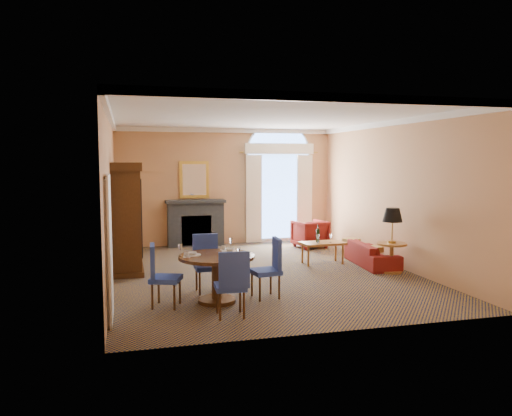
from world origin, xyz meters
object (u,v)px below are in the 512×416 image
object	(u,v)px
dining_table	(217,268)
side_table	(392,232)
armoire	(126,220)
sofa	(372,254)
armchair	(310,234)
coffee_table	(322,244)

from	to	relation	value
dining_table	side_table	bearing A→B (deg)	17.69
armoire	dining_table	distance (m)	3.03
side_table	sofa	bearing A→B (deg)	93.80
armchair	armoire	bearing A→B (deg)	10.96
armoire	sofa	bearing A→B (deg)	-6.83
armoire	dining_table	xyz separation A→B (m)	(1.42, -2.63, -0.53)
armchair	side_table	world-z (taller)	side_table
armoire	coffee_table	world-z (taller)	armoire
armchair	side_table	bearing A→B (deg)	89.74
armchair	coffee_table	size ratio (longest dim) A/B	0.81
armoire	sofa	xyz separation A→B (m)	(5.27, -0.63, -0.85)
armoire	coffee_table	size ratio (longest dim) A/B	2.28
side_table	armoire	bearing A→B (deg)	165.42
armchair	side_table	xyz separation A→B (m)	(0.58, -3.23, 0.49)
armoire	side_table	distance (m)	5.50
dining_table	coffee_table	size ratio (longest dim) A/B	1.24
armoire	sofa	distance (m)	5.38
side_table	armchair	bearing A→B (deg)	100.09
sofa	side_table	size ratio (longest dim) A/B	1.30
coffee_table	sofa	bearing A→B (deg)	-27.29
armoire	armchair	world-z (taller)	armoire
armoire	sofa	size ratio (longest dim) A/B	1.33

